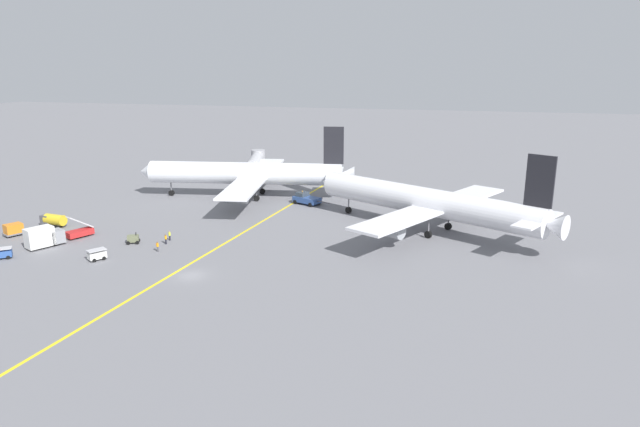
% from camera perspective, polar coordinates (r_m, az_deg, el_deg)
% --- Properties ---
extents(ground_plane, '(600.00, 600.00, 0.00)m').
position_cam_1_polar(ground_plane, '(82.65, -13.08, -6.21)').
color(ground_plane, slate).
extents(taxiway_stripe, '(12.33, 119.46, 0.01)m').
position_cam_1_polar(taxiway_stripe, '(91.79, -11.24, -3.92)').
color(taxiway_stripe, yellow).
rests_on(taxiway_stripe, ground).
extents(airliner_at_gate_left, '(48.88, 45.32, 16.18)m').
position_cam_1_polar(airliner_at_gate_left, '(126.33, -7.42, 4.06)').
color(airliner_at_gate_left, white).
rests_on(airliner_at_gate_left, ground).
extents(airliner_being_pushed, '(45.77, 40.10, 16.09)m').
position_cam_1_polar(airliner_being_pushed, '(101.67, 10.89, 1.15)').
color(airliner_being_pushed, silver).
rests_on(airliner_being_pushed, ground).
extents(pushback_tug, '(8.95, 5.14, 2.81)m').
position_cam_1_polar(pushback_tug, '(120.22, -1.42, 1.53)').
color(pushback_tug, '#2D4C8C').
rests_on(pushback_tug, ground).
extents(gse_fuel_bowser_stubby, '(5.09, 2.46, 2.40)m').
position_cam_1_polar(gse_fuel_bowser_stubby, '(114.93, -25.67, -0.57)').
color(gse_fuel_bowser_stubby, gold).
rests_on(gse_fuel_bowser_stubby, ground).
extents(gse_baggage_cart_near_cluster, '(3.12, 2.93, 1.71)m').
position_cam_1_polar(gse_baggage_cart_near_cluster, '(100.13, -29.74, -3.56)').
color(gse_baggage_cart_near_cluster, '#2D5199').
rests_on(gse_baggage_cart_near_cluster, ground).
extents(gse_baggage_cart_trailing, '(2.81, 3.15, 1.71)m').
position_cam_1_polar(gse_baggage_cart_trailing, '(93.03, -21.88, -3.94)').
color(gse_baggage_cart_trailing, silver).
rests_on(gse_baggage_cart_trailing, ground).
extents(gse_gpu_cart_small, '(2.57, 2.32, 1.90)m').
position_cam_1_polar(gse_gpu_cart_small, '(99.40, -18.60, -2.47)').
color(gse_gpu_cart_small, '#666B4C').
rests_on(gse_gpu_cart_small, ground).
extents(gse_stair_truck_yellow, '(3.68, 4.93, 4.06)m').
position_cam_1_polar(gse_stair_truck_yellow, '(106.20, -23.40, -1.70)').
color(gse_stair_truck_yellow, red).
rests_on(gse_stair_truck_yellow, ground).
extents(gse_catering_truck_tall, '(4.71, 6.30, 3.50)m').
position_cam_1_polar(gse_catering_truck_tall, '(102.82, -26.42, -2.15)').
color(gse_catering_truck_tall, gray).
rests_on(gse_catering_truck_tall, ground).
extents(gse_container_dolly_flat, '(3.37, 3.84, 2.15)m').
position_cam_1_polar(gse_container_dolly_flat, '(112.19, -28.88, -1.42)').
color(gse_container_dolly_flat, slate).
rests_on(gse_container_dolly_flat, ground).
extents(ground_crew_marshaller_foreground, '(0.36, 0.36, 1.71)m').
position_cam_1_polar(ground_crew_marshaller_foreground, '(99.12, -15.15, -2.18)').
color(ground_crew_marshaller_foreground, black).
rests_on(ground_crew_marshaller_foreground, ground).
extents(ground_crew_ramp_agent_by_cones, '(0.36, 0.50, 1.69)m').
position_cam_1_polar(ground_crew_ramp_agent_by_cones, '(93.84, -16.29, -3.26)').
color(ground_crew_ramp_agent_by_cones, '#4C4C51').
rests_on(ground_crew_ramp_agent_by_cones, ground).
extents(ground_crew_wing_walker_right, '(0.36, 0.36, 1.73)m').
position_cam_1_polar(ground_crew_wing_walker_right, '(97.33, -15.52, -2.53)').
color(ground_crew_wing_walker_right, black).
rests_on(ground_crew_wing_walker_right, ground).
extents(jet_bridge, '(7.73, 17.62, 6.24)m').
position_cam_1_polar(jet_bridge, '(150.18, -6.55, 5.47)').
color(jet_bridge, '#B7B7BC').
rests_on(jet_bridge, ground).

